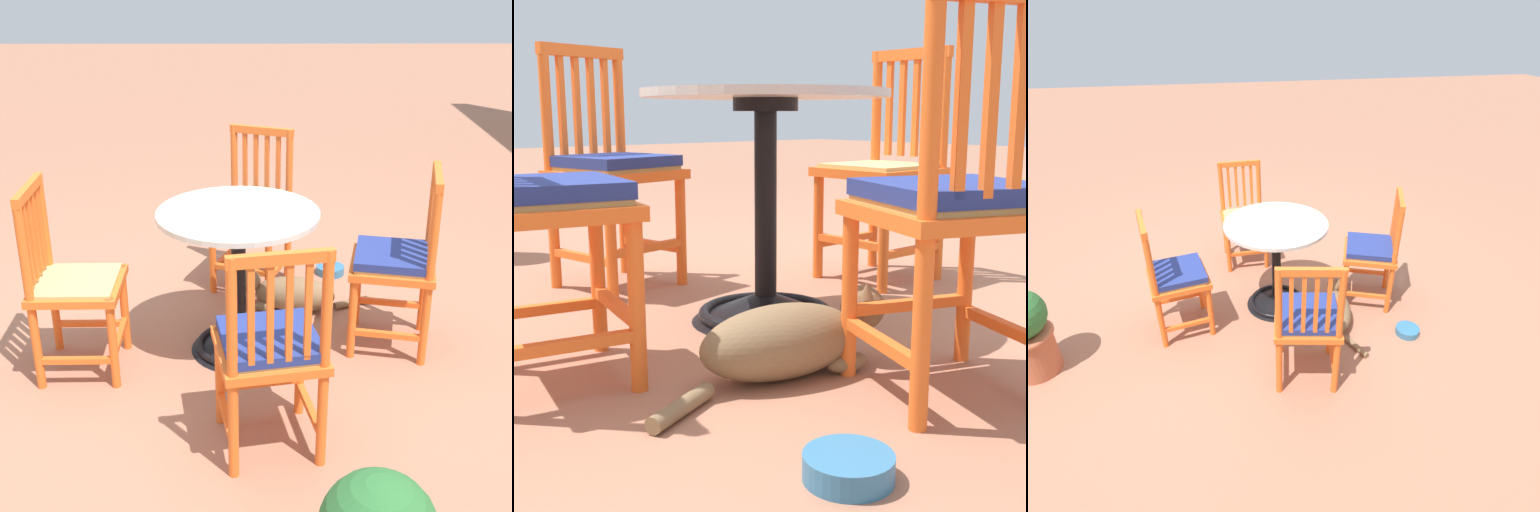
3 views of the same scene
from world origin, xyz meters
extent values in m
plane|color=#A36B51|center=(0.00, 0.00, 0.00)|extent=(24.00, 24.00, 0.00)
cone|color=black|center=(-0.15, 0.10, 0.05)|extent=(0.48, 0.48, 0.10)
torus|color=black|center=(-0.15, 0.10, 0.03)|extent=(0.44, 0.44, 0.04)
cylinder|color=black|center=(-0.15, 0.10, 0.37)|extent=(0.07, 0.07, 0.66)
cylinder|color=black|center=(-0.15, 0.10, 0.68)|extent=(0.20, 0.20, 0.04)
cylinder|color=beige|center=(-0.15, 0.10, 0.72)|extent=(0.76, 0.76, 0.02)
cylinder|color=orange|center=(-0.66, 0.26, 0.23)|extent=(0.04, 0.04, 0.45)
cylinder|color=orange|center=(-0.78, -0.06, 0.23)|extent=(0.04, 0.04, 0.45)
cylinder|color=orange|center=(-0.97, 0.38, 0.46)|extent=(0.04, 0.04, 0.91)
cylinder|color=orange|center=(-1.10, 0.06, 0.46)|extent=(0.04, 0.04, 0.91)
cube|color=orange|center=(-0.82, 0.32, 0.14)|extent=(0.33, 0.15, 0.03)
cube|color=orange|center=(-0.94, 0.00, 0.14)|extent=(0.33, 0.15, 0.03)
cube|color=orange|center=(-0.72, 0.10, 0.17)|extent=(0.15, 0.33, 0.03)
cube|color=orange|center=(-0.88, 0.16, 0.43)|extent=(0.52, 0.52, 0.04)
cube|color=tan|center=(-0.88, 0.16, 0.45)|extent=(0.45, 0.45, 0.02)
cube|color=orange|center=(-1.00, 0.32, 0.68)|extent=(0.03, 0.03, 0.39)
cube|color=orange|center=(-1.02, 0.25, 0.68)|extent=(0.03, 0.03, 0.39)
cube|color=orange|center=(-1.05, 0.19, 0.68)|extent=(0.03, 0.03, 0.39)
cube|color=orange|center=(-1.07, 0.13, 0.68)|extent=(0.03, 0.03, 0.39)
cube|color=orange|center=(-1.04, 0.22, 0.89)|extent=(0.17, 0.37, 0.04)
cube|color=navy|center=(-0.88, 0.16, 0.48)|extent=(0.47, 0.47, 0.04)
cylinder|color=orange|center=(-0.16, -0.46, 0.23)|extent=(0.04, 0.04, 0.45)
cylinder|color=orange|center=(0.18, -0.45, 0.23)|extent=(0.04, 0.04, 0.45)
cylinder|color=orange|center=(-0.15, -0.80, 0.46)|extent=(0.04, 0.04, 0.91)
cylinder|color=orange|center=(0.19, -0.79, 0.46)|extent=(0.04, 0.04, 0.91)
cube|color=orange|center=(-0.15, -0.63, 0.14)|extent=(0.03, 0.34, 0.03)
cube|color=orange|center=(0.19, -0.62, 0.14)|extent=(0.03, 0.34, 0.03)
cube|color=orange|center=(0.01, -0.46, 0.17)|extent=(0.34, 0.03, 0.03)
cube|color=orange|center=(0.02, -0.63, 0.43)|extent=(0.41, 0.41, 0.04)
cube|color=tan|center=(0.02, -0.63, 0.45)|extent=(0.35, 0.35, 0.02)
cube|color=orange|center=(-0.08, -0.80, 0.68)|extent=(0.02, 0.02, 0.39)
cube|color=orange|center=(-0.02, -0.80, 0.68)|extent=(0.02, 0.02, 0.39)
cube|color=orange|center=(0.05, -0.80, 0.68)|extent=(0.02, 0.02, 0.39)
cube|color=orange|center=(0.12, -0.79, 0.68)|extent=(0.02, 0.02, 0.39)
cube|color=orange|center=(0.02, -0.80, 0.89)|extent=(0.38, 0.04, 0.04)
cylinder|color=orange|center=(0.44, 0.03, 0.23)|extent=(0.04, 0.04, 0.45)
cylinder|color=orange|center=(0.38, 0.37, 0.23)|extent=(0.04, 0.04, 0.45)
cylinder|color=orange|center=(0.78, 0.10, 0.46)|extent=(0.04, 0.04, 0.91)
cylinder|color=orange|center=(0.72, 0.43, 0.46)|extent=(0.04, 0.04, 0.91)
cube|color=orange|center=(0.61, 0.07, 0.14)|extent=(0.34, 0.09, 0.03)
cube|color=orange|center=(0.55, 0.40, 0.14)|extent=(0.34, 0.09, 0.03)
cube|color=orange|center=(0.41, 0.20, 0.17)|extent=(0.09, 0.34, 0.03)
cube|color=orange|center=(0.58, 0.23, 0.43)|extent=(0.47, 0.47, 0.04)
cube|color=tan|center=(0.58, 0.23, 0.45)|extent=(0.41, 0.41, 0.02)
cube|color=orange|center=(0.77, 0.16, 0.68)|extent=(0.02, 0.03, 0.39)
cube|color=orange|center=(0.75, 0.23, 0.68)|extent=(0.02, 0.03, 0.39)
cube|color=orange|center=(0.74, 0.30, 0.68)|extent=(0.02, 0.03, 0.39)
cube|color=orange|center=(0.73, 0.37, 0.68)|extent=(0.02, 0.03, 0.39)
cube|color=orange|center=(0.75, 0.26, 0.89)|extent=(0.10, 0.38, 0.04)
cube|color=navy|center=(0.58, 0.23, 0.48)|extent=(0.42, 0.42, 0.04)
cylinder|color=orange|center=(-0.07, 0.65, 0.23)|extent=(0.04, 0.04, 0.45)
cylinder|color=orange|center=(-0.40, 0.72, 0.23)|extent=(0.04, 0.04, 0.45)
cylinder|color=orange|center=(0.00, 0.98, 0.46)|extent=(0.04, 0.04, 0.91)
cylinder|color=orange|center=(-0.33, 1.05, 0.46)|extent=(0.04, 0.04, 0.91)
cube|color=orange|center=(-0.03, 0.82, 0.14)|extent=(0.10, 0.34, 0.03)
cube|color=orange|center=(-0.37, 0.88, 0.14)|extent=(0.10, 0.34, 0.03)
cube|color=orange|center=(-0.24, 0.68, 0.17)|extent=(0.34, 0.10, 0.03)
cube|color=orange|center=(-0.20, 0.85, 0.43)|extent=(0.47, 0.47, 0.04)
cube|color=tan|center=(-0.20, 0.85, 0.45)|extent=(0.41, 0.41, 0.02)
cube|color=orange|center=(-0.07, 1.00, 0.68)|extent=(0.03, 0.02, 0.39)
cube|color=orange|center=(-0.13, 1.01, 0.68)|extent=(0.03, 0.02, 0.39)
cube|color=orange|center=(-0.20, 1.02, 0.68)|extent=(0.03, 0.02, 0.39)
cube|color=orange|center=(-0.27, 1.04, 0.68)|extent=(0.03, 0.02, 0.39)
cube|color=orange|center=(-0.17, 1.02, 0.89)|extent=(0.38, 0.11, 0.04)
cube|color=navy|center=(-0.20, 0.85, 0.48)|extent=(0.43, 0.43, 0.04)
ellipsoid|color=brown|center=(-0.56, 0.40, 0.10)|extent=(0.28, 0.47, 0.19)
ellipsoid|color=silver|center=(-0.58, 0.30, 0.08)|extent=(0.18, 0.21, 0.14)
sphere|color=brown|center=(-0.61, 0.16, 0.15)|extent=(0.12, 0.12, 0.12)
ellipsoid|color=silver|center=(-0.62, 0.12, 0.14)|extent=(0.06, 0.05, 0.04)
cone|color=brown|center=(-0.58, 0.16, 0.20)|extent=(0.04, 0.04, 0.04)
cone|color=brown|center=(-0.64, 0.18, 0.20)|extent=(0.04, 0.04, 0.04)
ellipsoid|color=brown|center=(-0.54, 0.23, 0.03)|extent=(0.08, 0.13, 0.05)
ellipsoid|color=brown|center=(-0.65, 0.25, 0.03)|extent=(0.08, 0.13, 0.05)
cylinder|color=brown|center=(-0.60, 0.73, 0.02)|extent=(0.12, 0.22, 0.04)
cylinder|color=teal|center=(-1.02, 0.65, 0.03)|extent=(0.17, 0.17, 0.05)
camera|label=1|loc=(2.92, 0.17, 1.86)|focal=49.76mm
camera|label=2|loc=(-1.83, 1.52, 0.66)|focal=49.48mm
camera|label=3|loc=(0.32, 2.70, 2.04)|focal=28.52mm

